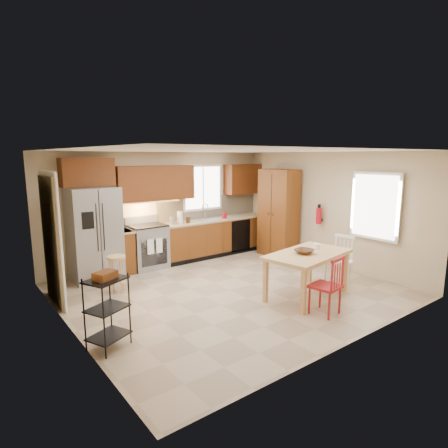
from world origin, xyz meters
name	(u,v)px	position (x,y,z in m)	size (l,w,h in m)	color
floor	(230,290)	(0.00, 0.00, 0.00)	(5.50, 5.50, 0.00)	tan
ceiling	(230,151)	(0.00, 0.00, 2.50)	(5.50, 5.00, 0.02)	silver
wall_back	(162,207)	(0.00, 2.50, 1.25)	(5.50, 0.02, 2.50)	#CCB793
wall_front	(354,251)	(0.00, -2.50, 1.25)	(5.50, 0.02, 2.50)	#CCB793
wall_left	(67,245)	(-2.75, 0.00, 1.25)	(0.02, 5.00, 2.50)	#CCB793
wall_right	(328,209)	(2.75, 0.00, 1.25)	(0.02, 5.00, 2.50)	#CCB793
refrigerator	(94,234)	(-1.70, 2.12, 0.91)	(0.92, 0.75, 1.82)	gray
range_stove	(148,247)	(-0.55, 2.19, 0.46)	(0.76, 0.63, 0.92)	gray
base_cabinet_narrow	(123,251)	(-1.10, 2.20, 0.45)	(0.30, 0.60, 0.90)	brown
base_cabinet_run	(216,237)	(1.29, 2.20, 0.45)	(2.92, 0.60, 0.90)	brown
dishwasher	(241,236)	(1.85, 1.91, 0.45)	(0.60, 0.02, 0.78)	black
backsplash	(209,206)	(1.29, 2.48, 1.18)	(2.92, 0.03, 0.55)	beige
upper_over_fridge	(87,172)	(-1.70, 2.33, 2.10)	(1.00, 0.35, 0.55)	#5D2D0F
upper_left_block	(155,183)	(-0.25, 2.33, 1.83)	(1.80, 0.35, 0.75)	#5D2D0F
upper_right_block	(243,179)	(2.25, 2.33, 1.83)	(1.00, 0.35, 0.75)	#5D2D0F
window_back	(203,188)	(1.10, 2.48, 1.65)	(1.12, 0.04, 1.12)	white
sink	(209,221)	(1.10, 2.20, 0.86)	(0.62, 0.46, 0.16)	gray
undercab_glow	(144,202)	(-0.55, 2.30, 1.43)	(1.60, 0.30, 0.01)	#FFBF66
soap_bottle	(224,215)	(1.48, 2.10, 1.00)	(0.09, 0.09, 0.19)	#B00C19
paper_towel	(180,217)	(0.25, 2.15, 1.04)	(0.12, 0.12, 0.28)	white
canister_steel	(172,220)	(0.05, 2.15, 0.99)	(0.11, 0.11, 0.18)	gray
canister_wood	(188,220)	(0.45, 2.12, 0.97)	(0.10, 0.10, 0.14)	#4B2F14
pantry	(278,213)	(2.43, 1.20, 1.05)	(0.50, 0.95, 2.10)	brown
fire_extinguisher	(319,216)	(2.63, 0.15, 1.10)	(0.12, 0.12, 0.36)	#B00C19
window_right	(375,206)	(2.68, -1.15, 1.45)	(0.04, 1.02, 1.32)	white
doorway	(51,241)	(-2.67, 1.30, 1.05)	(0.04, 0.95, 2.10)	#8C7A59
dining_table	(307,275)	(0.88, -1.04, 0.38)	(1.57, 0.88, 0.77)	#E0B870
chair_red	(325,285)	(0.53, -1.69, 0.46)	(0.43, 0.43, 0.92)	maroon
chair_white	(339,261)	(1.83, -0.99, 0.46)	(0.43, 0.43, 0.92)	white
table_bowl	(304,254)	(0.79, -1.04, 0.78)	(0.32, 0.32, 0.08)	#4B2F14
table_jar	(317,247)	(1.23, -0.94, 0.80)	(0.12, 0.12, 0.13)	white
bar_stool	(117,274)	(-1.66, 1.13, 0.34)	(0.33, 0.33, 0.67)	#E0B870
utility_cart	(107,312)	(-2.50, -0.70, 0.48)	(0.48, 0.37, 0.95)	black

